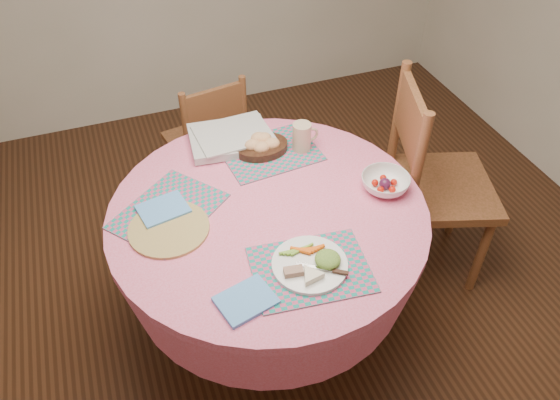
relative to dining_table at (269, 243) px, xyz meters
The scene contains 15 objects.
ground 0.56m from the dining_table, ahead, with size 4.00×4.00×0.00m, color #331C0F.
dining_table is the anchor object (origin of this frame).
chair_right 0.86m from the dining_table, ahead, with size 0.59×0.61×1.05m.
chair_back 0.95m from the dining_table, 90.87° to the left, with size 0.45×0.43×0.84m.
placemat_front 0.40m from the dining_table, 83.88° to the right, with size 0.40×0.30×0.01m, color #178177.
placemat_left 0.43m from the dining_table, 162.22° to the left, with size 0.40×0.30×0.01m, color #178177.
placemat_back 0.41m from the dining_table, 69.00° to the left, with size 0.40×0.30×0.01m, color #178177.
wicker_trivet 0.43m from the dining_table, behind, with size 0.30×0.30×0.01m, color olive.
napkin_near 0.49m from the dining_table, 118.39° to the right, with size 0.18×0.14×0.01m, color #5693DD.
napkin_far 0.45m from the dining_table, 162.28° to the left, with size 0.18×0.14×0.01m, color #5693DD.
dinner_plate 0.40m from the dining_table, 82.11° to the right, with size 0.26×0.26×0.05m.
bread_bowl 0.43m from the dining_table, 74.91° to the left, with size 0.23×0.23×0.08m.
latte_mug 0.48m from the dining_table, 49.18° to the left, with size 0.12×0.08×0.12m.
fruit_bowl 0.53m from the dining_table, ahead, with size 0.24×0.24×0.06m.
newspaper_stack 0.51m from the dining_table, 91.88° to the left, with size 0.37×0.30×0.04m.
Camera 1 is at (-0.48, -1.45, 2.19)m, focal length 35.00 mm.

